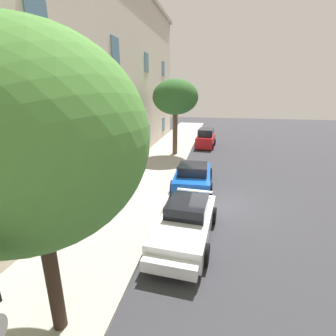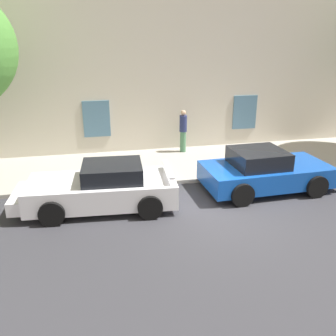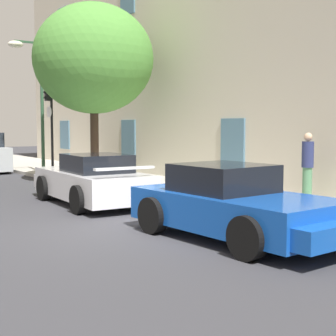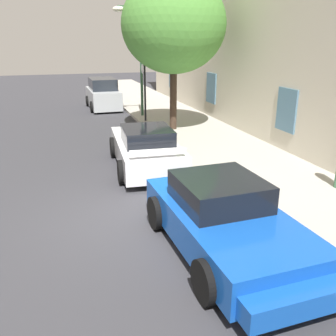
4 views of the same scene
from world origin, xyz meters
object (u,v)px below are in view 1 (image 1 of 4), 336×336
Objects in this scene: sportscar_red_lead at (185,225)px; tree_near_kerb at (29,140)px; pedestrian_admiring at (112,173)px; sportscar_yellow_flank at (193,175)px; tree_midblock at (175,97)px; hatchback_distant at (206,139)px.

sportscar_red_lead is 0.75× the size of tree_near_kerb.
sportscar_yellow_flank is at bearing -66.23° from pedestrian_admiring.
tree_near_kerb is 16.62m from tree_midblock.
pedestrian_admiring reaches higher than sportscar_yellow_flank.
sportscar_red_lead is 2.66× the size of pedestrian_admiring.
pedestrian_admiring is at bearing 167.00° from tree_midblock.
pedestrian_admiring is (3.76, 4.47, 0.46)m from sportscar_red_lead.
tree_near_kerb is 8.94m from pedestrian_admiring.
pedestrian_admiring is at bearing 113.77° from sportscar_yellow_flank.
tree_midblock is at bearing 18.17° from sportscar_yellow_flank.
sportscar_red_lead is at bearing -130.07° from pedestrian_admiring.
tree_midblock is (6.77, 2.22, 4.16)m from sportscar_yellow_flank.
hatchback_distant is at bearing -6.41° from tree_near_kerb.
sportscar_red_lead is 16.20m from hatchback_distant.
sportscar_yellow_flank is 10.78m from tree_near_kerb.
tree_near_kerb is (-9.84, 2.09, 3.88)m from sportscar_yellow_flank.
tree_near_kerb is at bearing 168.01° from sportscar_yellow_flank.
tree_midblock is at bearing 0.46° from tree_near_kerb.
pedestrian_admiring is (7.98, 2.13, -3.43)m from tree_near_kerb.
sportscar_yellow_flank is 10.59m from hatchback_distant.
hatchback_distant is 0.58× the size of tree_near_kerb.
hatchback_distant is 0.61× the size of tree_midblock.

